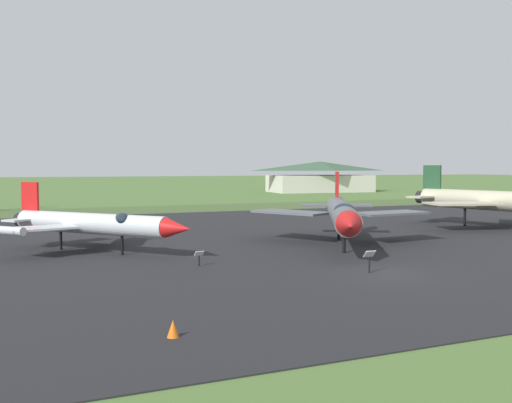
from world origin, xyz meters
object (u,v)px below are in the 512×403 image
object	(u,v)px
jet_fighter_rear_center	(93,223)
traffic_cone	(173,329)
jet_fighter_front_left	(503,201)
info_placard_rear_center	(199,257)
info_placard_rear_left	(369,259)
jet_fighter_rear_left	(342,213)
visitor_building	(320,177)

from	to	relation	value
jet_fighter_rear_center	traffic_cone	size ratio (longest dim) A/B	18.99
jet_fighter_front_left	info_placard_rear_center	size ratio (longest dim) A/B	20.09
info_placard_rear_left	traffic_cone	size ratio (longest dim) A/B	1.98
info_placard_rear_left	jet_fighter_rear_left	bearing A→B (deg)	67.31
visitor_building	traffic_cone	world-z (taller)	visitor_building
traffic_cone	jet_fighter_rear_center	bearing A→B (deg)	91.59
jet_fighter_rear_center	traffic_cone	xyz separation A→B (m)	(0.50, -17.92, -1.55)
jet_fighter_rear_center	jet_fighter_rear_left	world-z (taller)	jet_fighter_rear_left
visitor_building	jet_fighter_rear_center	bearing A→B (deg)	-128.24
traffic_cone	jet_fighter_front_left	bearing A→B (deg)	28.71
visitor_building	traffic_cone	distance (m)	101.15
info_placard_rear_center	traffic_cone	distance (m)	11.93
jet_fighter_front_left	jet_fighter_rear_left	distance (m)	17.77
info_placard_rear_left	visitor_building	bearing A→B (deg)	62.32
info_placard_rear_center	traffic_cone	world-z (taller)	info_placard_rear_center
visitor_building	jet_fighter_front_left	bearing A→B (deg)	-107.02
traffic_cone	info_placard_rear_left	bearing A→B (deg)	28.82
info_placard_rear_center	info_placard_rear_left	xyz separation A→B (m)	(7.18, -4.97, 0.21)
info_placard_rear_left	traffic_cone	distance (m)	12.91
visitor_building	info_placard_rear_center	bearing A→B (deg)	-123.24
jet_fighter_rear_left	jet_fighter_rear_center	bearing A→B (deg)	167.26
info_placard_rear_left	visitor_building	size ratio (longest dim) A/B	0.05
jet_fighter_front_left	jet_fighter_rear_center	world-z (taller)	jet_fighter_front_left
info_placard_rear_center	jet_fighter_rear_left	world-z (taller)	jet_fighter_rear_left
jet_fighter_rear_left	traffic_cone	world-z (taller)	jet_fighter_rear_left
info_placard_rear_center	jet_fighter_rear_center	bearing A→B (deg)	124.53
jet_fighter_front_left	jet_fighter_rear_center	xyz separation A→B (m)	(-32.74, 0.26, -0.60)
jet_fighter_front_left	traffic_cone	distance (m)	36.82
info_placard_rear_center	info_placard_rear_left	distance (m)	8.73
info_placard_rear_center	visitor_building	distance (m)	89.49
traffic_cone	jet_fighter_rear_left	bearing A→B (deg)	44.43
info_placard_rear_center	traffic_cone	size ratio (longest dim) A/B	1.45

